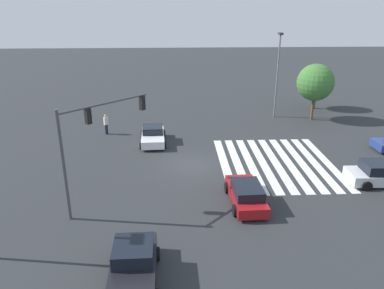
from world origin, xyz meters
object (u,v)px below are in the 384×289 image
traffic_signal_mast (90,135)px  car_4 (380,174)px  pedestrian (106,123)px  tree_corner_a (315,82)px  car_2 (134,266)px  car_3 (246,194)px  street_light_pole_b (278,68)px  tree_corner_b (317,81)px  car_1 (153,136)px

traffic_signal_mast → car_4: size_ratio=1.49×
traffic_signal_mast → pedestrian: bearing=52.0°
pedestrian → tree_corner_a: tree_corner_a is taller
pedestrian → car_2: bearing=-33.2°
car_3 → street_light_pole_b: street_light_pole_b is taller
car_3 → tree_corner_b: size_ratio=0.96×
car_1 → car_4: (-8.26, -15.07, 0.05)m
car_2 → pedestrian: bearing=-168.5°
traffic_signal_mast → street_light_pole_b: size_ratio=0.74×
traffic_signal_mast → street_light_pole_b: bearing=4.8°
car_2 → traffic_signal_mast: bearing=-157.6°
car_3 → tree_corner_a: tree_corner_a is taller
car_3 → street_light_pole_b: 19.07m
tree_corner_b → tree_corner_a: bearing=157.3°
car_2 → car_4: (8.34, -15.05, -0.01)m
traffic_signal_mast → pedestrian: traffic_signal_mast is taller
street_light_pole_b → tree_corner_b: bearing=-60.8°
car_1 → car_4: bearing=58.8°
car_4 → tree_corner_a: bearing=89.6°
traffic_signal_mast → car_3: (-0.05, -8.63, -3.79)m
car_4 → pedestrian: pedestrian is taller
car_3 → tree_corner_a: 19.20m
street_light_pole_b → tree_corner_a: bearing=-109.1°
car_3 → tree_corner_a: (16.32, -9.62, 3.13)m
car_1 → tree_corner_b: tree_corner_b is taller
pedestrian → tree_corner_a: size_ratio=0.33×
tree_corner_b → car_4: bearing=173.1°
car_3 → car_4: size_ratio=1.07×
car_2 → car_4: 17.20m
street_light_pole_b → car_4: bearing=-169.0°
car_2 → car_4: size_ratio=1.05×
traffic_signal_mast → car_4: traffic_signal_mast is taller
car_4 → pedestrian: size_ratio=2.29×
pedestrian → car_1: bearing=14.5°
car_2 → tree_corner_b: (26.59, -17.26, 2.37)m
tree_corner_a → tree_corner_b: (4.12, -1.73, -0.71)m
traffic_signal_mast → car_2: bearing=-111.4°
car_1 → pedestrian: (2.42, 4.26, 0.39)m
tree_corner_a → car_4: bearing=178.0°
car_2 → tree_corner_b: bearing=145.8°
car_2 → pedestrian: pedestrian is taller
traffic_signal_mast → street_light_pole_b: 22.89m
tree_corner_a → tree_corner_b: 4.52m
traffic_signal_mast → car_1: (10.41, -2.68, -3.80)m
car_3 → street_light_pole_b: size_ratio=0.53×
traffic_signal_mast → street_light_pole_b: street_light_pole_b is taller
pedestrian → street_light_pole_b: 17.45m
street_light_pole_b → tree_corner_b: street_light_pole_b is taller
traffic_signal_mast → car_3: traffic_signal_mast is taller
car_3 → pedestrian: 16.44m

